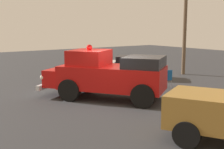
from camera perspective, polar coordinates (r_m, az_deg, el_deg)
name	(u,v)px	position (r m, az deg, el deg)	size (l,w,h in m)	color
ground_plane	(114,102)	(13.99, 0.29, -5.17)	(60.00, 60.00, 0.00)	#333335
vintage_fire_truck	(107,74)	(14.30, -0.88, 0.05)	(5.18, 6.12, 2.59)	black
classic_hot_rod	(126,66)	(20.43, 2.76, 1.53)	(4.34, 4.44, 1.46)	black
lawn_chair_near_truck	(134,63)	(23.50, 4.27, 2.14)	(0.68, 0.68, 1.02)	#B7BABF
lawn_chair_by_car	(140,63)	(23.97, 5.32, 2.26)	(0.68, 0.68, 1.02)	#B7BABF
lawn_chair_spare	(167,77)	(17.27, 10.40, -0.55)	(0.61, 0.61, 1.02)	#B7BABF
spectator_seated	(135,62)	(23.36, 4.30, 2.36)	(0.60, 0.65, 1.29)	#383842
utility_pole	(185,22)	(22.20, 13.65, 9.70)	(1.52, 0.98, 7.24)	brown
traffic_cone	(110,82)	(17.09, -0.39, -1.47)	(0.40, 0.40, 0.64)	orange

